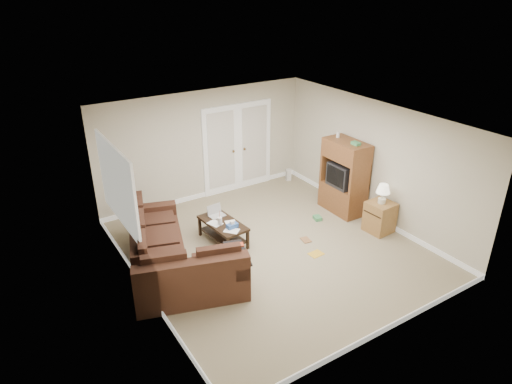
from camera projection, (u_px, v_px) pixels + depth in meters
floor at (272, 248)px, 8.67m from camera, size 5.50×5.50×0.00m
ceiling at (275, 121)px, 7.60m from camera, size 5.00×5.50×0.02m
wall_left at (138, 226)px, 6.93m from camera, size 0.02×5.50×2.50m
wall_right at (374, 162)px, 9.35m from camera, size 0.02×5.50×2.50m
wall_back at (204, 145)px, 10.24m from camera, size 5.00×0.02×2.50m
wall_front at (390, 263)px, 6.03m from camera, size 5.00×0.02×2.50m
baseboards at (272, 246)px, 8.65m from camera, size 5.00×5.50×0.10m
french_doors at (238, 148)px, 10.71m from camera, size 1.80×0.05×2.13m
window_left at (117, 185)px, 7.58m from camera, size 0.05×1.92×1.42m
sectional_sofa at (171, 258)px, 7.79m from camera, size 1.98×3.11×0.84m
coffee_table at (223, 231)px, 8.81m from camera, size 0.62×1.10×0.72m
tv_armoire at (344, 176)px, 9.76m from camera, size 0.56×1.01×1.72m
side_cabinet at (380, 215)px, 9.12m from camera, size 0.51×0.51×1.03m
space_heater at (288, 175)px, 11.52m from camera, size 0.14×0.13×0.30m
floor_magazine at (316, 254)px, 8.50m from camera, size 0.28×0.23×0.01m
floor_greenbox at (317, 218)px, 9.69m from camera, size 0.19×0.22×0.08m
floor_book at (302, 241)px, 8.91m from camera, size 0.20×0.25×0.02m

